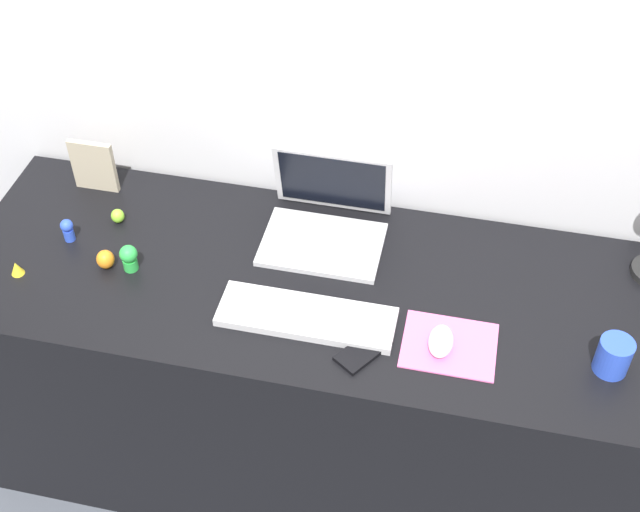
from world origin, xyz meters
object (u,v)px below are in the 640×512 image
at_px(toy_figurine_yellow, 17,268).
at_px(toy_figurine_lime, 118,216).
at_px(laptop, 327,216).
at_px(toy_figurine_blue, 68,229).
at_px(picture_frame, 94,166).
at_px(toy_figurine_green, 129,257).
at_px(keyboard, 307,317).
at_px(mouse, 441,341).
at_px(coffee_mug, 614,356).
at_px(toy_figurine_orange, 105,259).
at_px(cell_phone, 363,351).

distance_m(toy_figurine_yellow, toy_figurine_lime, 0.28).
height_order(laptop, toy_figurine_blue, laptop).
relative_size(picture_frame, toy_figurine_lime, 3.96).
bearing_deg(toy_figurine_green, keyboard, -8.79).
relative_size(mouse, toy_figurine_blue, 1.51).
bearing_deg(toy_figurine_yellow, picture_frame, 79.81).
height_order(mouse, toy_figurine_yellow, mouse).
bearing_deg(coffee_mug, toy_figurine_lime, 169.76).
distance_m(coffee_mug, toy_figurine_orange, 1.20).
relative_size(picture_frame, coffee_mug, 1.74).
relative_size(cell_phone, toy_figurine_blue, 2.02).
relative_size(coffee_mug, toy_figurine_yellow, 2.43).
xyz_separation_m(toy_figurine_green, toy_figurine_lime, (-0.10, 0.16, -0.02)).
relative_size(coffee_mug, toy_figurine_green, 1.21).
distance_m(keyboard, coffee_mug, 0.68).
relative_size(mouse, toy_figurine_orange, 1.97).
height_order(coffee_mug, toy_figurine_orange, coffee_mug).
bearing_deg(coffee_mug, cell_phone, -172.37).
relative_size(cell_phone, toy_figurine_green, 1.79).
bearing_deg(keyboard, laptop, 93.28).
bearing_deg(coffee_mug, keyboard, -179.69).
distance_m(picture_frame, toy_figurine_green, 0.34).
height_order(cell_phone, toy_figurine_blue, toy_figurine_blue).
distance_m(picture_frame, toy_figurine_lime, 0.17).
relative_size(picture_frame, toy_figurine_green, 2.10).
bearing_deg(coffee_mug, toy_figurine_green, 176.63).
relative_size(laptop, keyboard, 0.73).
xyz_separation_m(laptop, cell_phone, (0.16, -0.37, -0.05)).
relative_size(laptop, cell_phone, 2.34).
relative_size(laptop, toy_figurine_orange, 6.17).
distance_m(laptop, toy_figurine_orange, 0.56).
distance_m(laptop, coffee_mug, 0.76).
xyz_separation_m(laptop, toy_figurine_green, (-0.44, -0.23, -0.02)).
relative_size(cell_phone, toy_figurine_lime, 3.38).
relative_size(mouse, toy_figurine_yellow, 2.70).
bearing_deg(toy_figurine_green, laptop, 27.86).
bearing_deg(toy_figurine_orange, toy_figurine_green, 5.68).
bearing_deg(picture_frame, toy_figurine_blue, -87.03).
xyz_separation_m(toy_figurine_lime, toy_figurine_blue, (-0.09, -0.09, 0.02)).
distance_m(toy_figurine_orange, toy_figurine_yellow, 0.21).
relative_size(coffee_mug, toy_figurine_lime, 2.28).
bearing_deg(toy_figurine_yellow, laptop, 23.64).
height_order(toy_figurine_yellow, toy_figurine_lime, toy_figurine_lime).
relative_size(laptop, toy_figurine_lime, 7.92).
bearing_deg(toy_figurine_blue, picture_frame, 92.97).
bearing_deg(laptop, toy_figurine_green, -152.14).
bearing_deg(cell_phone, picture_frame, -172.92).
bearing_deg(toy_figurine_orange, laptop, 25.47).
distance_m(laptop, toy_figurine_blue, 0.65).
height_order(keyboard, toy_figurine_blue, toy_figurine_blue).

